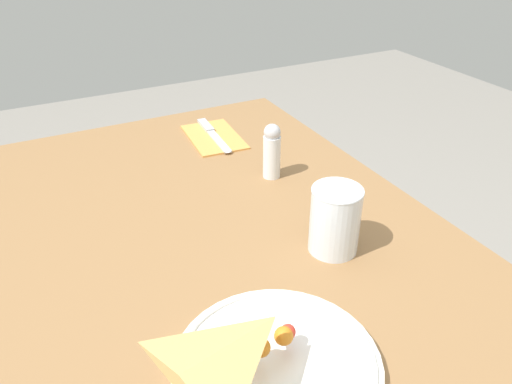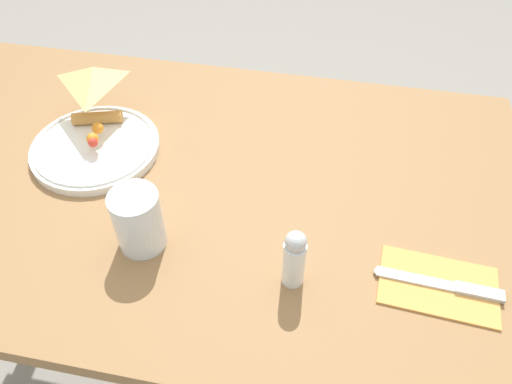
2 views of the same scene
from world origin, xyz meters
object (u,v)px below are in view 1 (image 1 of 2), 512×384
(salt_shaker, at_px, (272,151))
(milk_glass, at_px, (335,222))
(plate_pizza, at_px, (275,364))
(butter_knife, at_px, (212,133))
(napkin_folded, at_px, (214,137))
(dining_table, at_px, (238,320))

(salt_shaker, bearing_deg, milk_glass, -5.94)
(plate_pizza, relative_size, butter_knife, 1.27)
(napkin_folded, bearing_deg, plate_pizza, -16.66)
(milk_glass, distance_m, butter_knife, 0.47)
(butter_knife, bearing_deg, plate_pizza, -12.91)
(milk_glass, xyz_separation_m, butter_knife, (-0.47, -0.00, -0.04))
(plate_pizza, xyz_separation_m, milk_glass, (-0.17, 0.19, 0.03))
(plate_pizza, height_order, milk_glass, milk_glass)
(butter_knife, bearing_deg, salt_shaker, 11.13)
(plate_pizza, xyz_separation_m, butter_knife, (-0.64, 0.19, -0.01))
(plate_pizza, height_order, salt_shaker, salt_shaker)
(milk_glass, height_order, butter_knife, milk_glass)
(milk_glass, height_order, napkin_folded, milk_glass)
(salt_shaker, bearing_deg, butter_knife, -172.43)
(dining_table, bearing_deg, napkin_folded, 161.38)
(milk_glass, relative_size, napkin_folded, 0.59)
(napkin_folded, bearing_deg, milk_glass, 0.62)
(dining_table, distance_m, plate_pizza, 0.23)
(dining_table, relative_size, salt_shaker, 11.12)
(butter_knife, bearing_deg, milk_glass, 4.09)
(plate_pizza, bearing_deg, butter_knife, 163.53)
(dining_table, xyz_separation_m, plate_pizza, (0.19, -0.04, 0.12))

